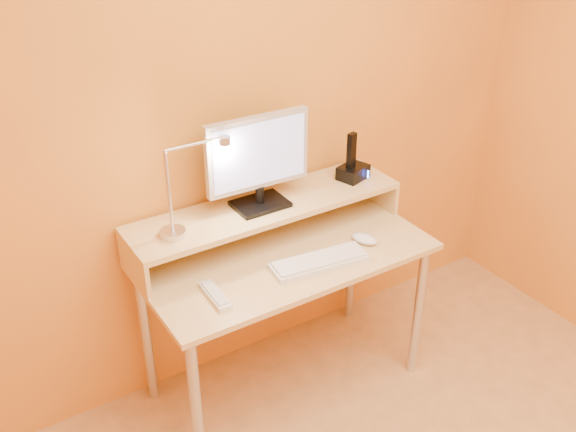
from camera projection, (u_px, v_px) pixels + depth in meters
wall_back at (244, 107)px, 2.67m from camera, size 3.00×0.04×2.50m
desk_leg_fl at (196, 410)px, 2.44m from camera, size 0.04×0.04×0.69m
desk_leg_fr at (418, 312)px, 2.95m from camera, size 0.04×0.04×0.69m
desk_leg_bl at (146, 336)px, 2.81m from camera, size 0.04×0.04×0.69m
desk_leg_br at (351, 260)px, 3.32m from camera, size 0.04×0.04×0.69m
desk_lower at (285, 255)px, 2.70m from camera, size 1.20×0.60×0.02m
shelf_riser_left at (134, 265)px, 2.50m from camera, size 0.02×0.30×0.14m
shelf_riser_right at (376, 189)px, 3.04m from camera, size 0.02×0.30×0.14m
desk_shelf at (266, 207)px, 2.73m from camera, size 1.20×0.30×0.02m
monitor_foot at (260, 204)px, 2.71m from camera, size 0.22×0.16×0.02m
monitor_neck at (260, 194)px, 2.68m from camera, size 0.04×0.04×0.07m
monitor_panel at (258, 152)px, 2.60m from camera, size 0.45×0.05×0.30m
monitor_back at (255, 150)px, 2.62m from camera, size 0.40×0.02×0.26m
monitor_screen at (260, 154)px, 2.59m from camera, size 0.41×0.02×0.26m
lamp_base at (173, 233)px, 2.50m from camera, size 0.10×0.10×0.02m
lamp_post at (169, 192)px, 2.41m from camera, size 0.01×0.01×0.33m
lamp_arm at (195, 144)px, 2.38m from camera, size 0.24×0.01×0.01m
lamp_head at (225, 141)px, 2.44m from camera, size 0.04×0.04×0.03m
lamp_bulb at (225, 145)px, 2.45m from camera, size 0.03×0.03×0.00m
phone_dock at (353, 172)px, 2.92m from camera, size 0.15×0.13×0.06m
phone_handset at (351, 150)px, 2.86m from camera, size 0.05×0.04×0.16m
phone_led at (368, 174)px, 2.90m from camera, size 0.01×0.00×0.04m
keyboard at (320, 262)px, 2.61m from camera, size 0.41×0.18×0.02m
mouse at (365, 239)px, 2.75m from camera, size 0.11×0.13×0.04m
remote_control at (215, 295)px, 2.42m from camera, size 0.06×0.19×0.02m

